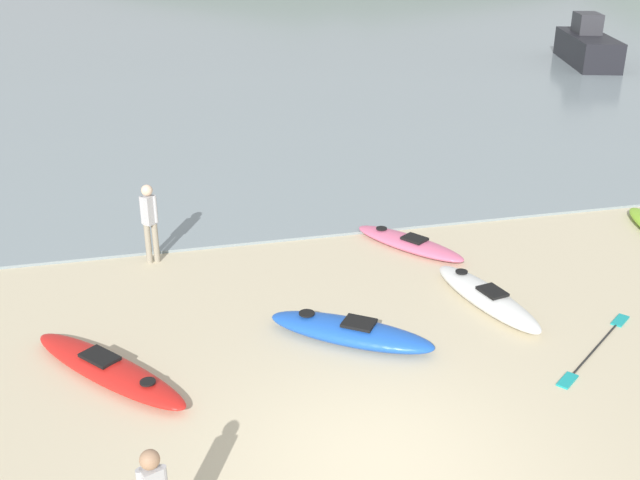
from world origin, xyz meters
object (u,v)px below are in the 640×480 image
object	(u,v)px
kayak_on_sand_5	(351,332)
moored_boat_0	(587,46)
kayak_on_sand_3	(487,297)
kayak_on_sand_2	(409,243)
loose_paddle	(596,348)
kayak_on_sand_0	(108,369)
person_near_waterline	(150,219)

from	to	relation	value
kayak_on_sand_5	moored_boat_0	size ratio (longest dim) A/B	0.45
kayak_on_sand_5	kayak_on_sand_3	bearing A→B (deg)	12.32
kayak_on_sand_2	loose_paddle	size ratio (longest dim) A/B	1.12
kayak_on_sand_5	kayak_on_sand_0	bearing A→B (deg)	-178.27
kayak_on_sand_0	loose_paddle	world-z (taller)	kayak_on_sand_0
kayak_on_sand_0	kayak_on_sand_3	bearing A→B (deg)	6.15
kayak_on_sand_3	person_near_waterline	xyz separation A→B (m)	(-5.73, 3.33, 0.78)
kayak_on_sand_0	person_near_waterline	distance (m)	4.20
kayak_on_sand_5	loose_paddle	world-z (taller)	kayak_on_sand_5
kayak_on_sand_2	moored_boat_0	distance (m)	23.90
moored_boat_0	loose_paddle	bearing A→B (deg)	-121.61
moored_boat_0	kayak_on_sand_5	bearing A→B (deg)	-129.57
kayak_on_sand_3	loose_paddle	size ratio (longest dim) A/B	1.25
kayak_on_sand_2	moored_boat_0	bearing A→B (deg)	49.52
kayak_on_sand_3	moored_boat_0	distance (m)	25.74
person_near_waterline	loose_paddle	world-z (taller)	person_near_waterline
kayak_on_sand_5	person_near_waterline	world-z (taller)	person_near_waterline
kayak_on_sand_2	person_near_waterline	xyz separation A→B (m)	(-5.26, 0.62, 0.82)
kayak_on_sand_3	moored_boat_0	size ratio (longest dim) A/B	0.48
kayak_on_sand_3	loose_paddle	world-z (taller)	kayak_on_sand_3
kayak_on_sand_2	kayak_on_sand_5	bearing A→B (deg)	-124.09
kayak_on_sand_2	kayak_on_sand_0	bearing A→B (deg)	-150.72
kayak_on_sand_5	loose_paddle	bearing A→B (deg)	-17.71
kayak_on_sand_3	kayak_on_sand_5	bearing A→B (deg)	-167.68
person_near_waterline	kayak_on_sand_5	bearing A→B (deg)	-52.39
kayak_on_sand_2	kayak_on_sand_3	world-z (taller)	kayak_on_sand_3
kayak_on_sand_3	person_near_waterline	bearing A→B (deg)	149.85
loose_paddle	kayak_on_sand_3	bearing A→B (deg)	120.83
person_near_waterline	moored_boat_0	xyz separation A→B (m)	(20.76, 17.55, -0.11)
kayak_on_sand_3	moored_boat_0	xyz separation A→B (m)	(15.03, 20.88, 0.67)
kayak_on_sand_0	person_near_waterline	size ratio (longest dim) A/B	1.82
person_near_waterline	moored_boat_0	distance (m)	27.19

